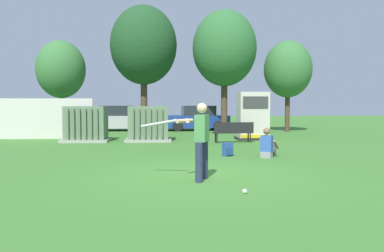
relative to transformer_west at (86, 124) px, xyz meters
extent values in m
plane|color=#3D752D|center=(4.57, -9.00, -0.79)|extent=(96.00, 96.00, 0.00)
cube|color=beige|center=(-2.38, 1.50, 0.21)|extent=(4.80, 0.12, 2.00)
cube|color=#9E9B93|center=(0.00, 0.01, -0.73)|extent=(2.10, 1.70, 0.12)
cube|color=#607A5B|center=(0.00, 0.01, 0.08)|extent=(1.80, 1.40, 1.50)
cube|color=#52684E|center=(-0.64, -0.75, 0.08)|extent=(0.06, 0.12, 1.27)
cube|color=#52684E|center=(-0.38, -0.75, 0.08)|extent=(0.06, 0.12, 1.27)
cube|color=#52684E|center=(-0.13, -0.75, 0.08)|extent=(0.06, 0.12, 1.27)
cube|color=#52684E|center=(0.13, -0.75, 0.08)|extent=(0.06, 0.12, 1.27)
cube|color=#52684E|center=(0.38, -0.75, 0.08)|extent=(0.06, 0.12, 1.27)
cube|color=#52684E|center=(0.64, -0.75, 0.08)|extent=(0.06, 0.12, 1.27)
cube|color=#9E9B93|center=(2.87, 0.02, -0.73)|extent=(2.10, 1.70, 0.12)
cube|color=#607A5B|center=(2.87, 0.02, 0.08)|extent=(1.80, 1.40, 1.50)
cube|color=#52684E|center=(2.23, -0.74, 0.08)|extent=(0.06, 0.12, 1.27)
cube|color=#52684E|center=(2.48, -0.74, 0.08)|extent=(0.06, 0.12, 1.27)
cube|color=#52684E|center=(2.74, -0.74, 0.08)|extent=(0.06, 0.12, 1.27)
cube|color=#52684E|center=(2.99, -0.74, 0.08)|extent=(0.06, 0.12, 1.27)
cube|color=#52684E|center=(3.25, -0.74, 0.08)|extent=(0.06, 0.12, 1.27)
cube|color=#52684E|center=(3.50, -0.74, 0.08)|extent=(0.06, 0.12, 1.27)
cube|color=#262626|center=(7.87, 0.50, -0.74)|extent=(1.60, 1.40, 0.10)
cube|color=beige|center=(7.87, 0.50, 0.41)|extent=(1.40, 1.20, 2.20)
cube|color=#383838|center=(7.87, -0.12, 1.02)|extent=(1.19, 0.04, 0.55)
cube|color=yellow|center=(7.87, -0.12, -0.59)|extent=(1.33, 0.04, 0.16)
cube|color=black|center=(6.65, -1.00, -0.34)|extent=(1.84, 0.62, 0.05)
cube|color=black|center=(6.68, -1.17, -0.09)|extent=(1.79, 0.26, 0.44)
cylinder|color=black|center=(5.88, -0.95, -0.58)|extent=(0.06, 0.06, 0.42)
cylinder|color=black|center=(7.40, -0.76, -0.58)|extent=(0.06, 0.06, 0.42)
cylinder|color=black|center=(5.91, -1.23, -0.58)|extent=(0.06, 0.06, 0.42)
cylinder|color=black|center=(7.43, -1.04, -0.58)|extent=(0.06, 0.06, 0.42)
cylinder|color=#282D4C|center=(4.44, -9.81, -0.35)|extent=(0.16, 0.16, 0.88)
cylinder|color=#282D4C|center=(4.61, -9.36, -0.35)|extent=(0.16, 0.16, 0.88)
cube|color=#4C8C4C|center=(4.52, -9.58, 0.39)|extent=(0.36, 0.46, 0.60)
sphere|color=#DBAD89|center=(4.52, -9.58, 0.84)|extent=(0.23, 0.23, 0.23)
cylinder|color=#DBAD89|center=(4.14, -9.54, 0.55)|extent=(0.41, 0.47, 0.09)
cylinder|color=#DBAD89|center=(4.20, -9.37, 0.55)|extent=(0.10, 0.54, 0.09)
cylinder|color=#B2B2B7|center=(3.53, -9.22, 0.48)|extent=(0.82, 0.35, 0.21)
sphere|color=#B2B2B7|center=(3.93, -9.36, 0.55)|extent=(0.08, 0.08, 0.08)
sphere|color=white|center=(5.23, -10.93, -0.74)|extent=(0.09, 0.09, 0.09)
cube|color=gray|center=(6.91, -5.99, -0.69)|extent=(0.42, 0.39, 0.20)
cube|color=#3359B2|center=(6.91, -5.99, -0.33)|extent=(0.42, 0.38, 0.52)
sphere|color=brown|center=(6.91, -5.99, 0.06)|extent=(0.22, 0.22, 0.22)
cylinder|color=gray|center=(6.96, -5.74, -0.57)|extent=(0.36, 0.45, 0.13)
cylinder|color=gray|center=(7.08, -5.56, -0.56)|extent=(0.26, 0.31, 0.46)
cylinder|color=gray|center=(7.12, -5.85, -0.57)|extent=(0.36, 0.45, 0.13)
cylinder|color=gray|center=(7.25, -5.67, -0.56)|extent=(0.26, 0.31, 0.46)
cylinder|color=brown|center=(6.84, -5.68, -0.37)|extent=(0.30, 0.39, 0.32)
cylinder|color=brown|center=(7.23, -5.93, -0.37)|extent=(0.30, 0.39, 0.32)
cube|color=#264C8C|center=(5.73, -5.48, -0.57)|extent=(0.37, 0.32, 0.44)
cube|color=navy|center=(5.79, -5.59, -0.63)|extent=(0.23, 0.15, 0.22)
cylinder|color=brown|center=(-2.56, 5.46, 0.38)|extent=(0.29, 0.29, 2.33)
ellipsoid|color=#387038|center=(-2.56, 5.46, 2.99)|extent=(2.87, 2.87, 3.40)
cylinder|color=#4C3828|center=(2.31, 5.75, 0.84)|extent=(0.40, 0.40, 3.26)
ellipsoid|color=#1E4723|center=(2.31, 5.75, 4.49)|extent=(4.01, 4.01, 4.76)
cylinder|color=#4C3828|center=(7.19, 5.52, 0.79)|extent=(0.39, 0.39, 3.15)
ellipsoid|color=#2D6633|center=(7.19, 5.52, 4.32)|extent=(3.88, 3.88, 4.60)
cylinder|color=#4C3828|center=(11.19, 5.73, 0.41)|extent=(0.29, 0.29, 2.40)
ellipsoid|color=#387038|center=(11.19, 5.73, 3.10)|extent=(2.95, 2.95, 3.50)
cube|color=#B2B2B7|center=(0.30, 7.32, -0.21)|extent=(4.20, 1.70, 0.80)
cube|color=#262B33|center=(0.45, 7.32, 0.51)|extent=(2.10, 1.56, 0.64)
cylinder|color=black|center=(-1.00, 6.47, -0.47)|extent=(0.64, 0.22, 0.64)
cylinder|color=black|center=(-1.00, 8.17, -0.47)|extent=(0.64, 0.22, 0.64)
cylinder|color=black|center=(1.61, 6.47, -0.47)|extent=(0.64, 0.22, 0.64)
cylinder|color=black|center=(1.61, 8.17, -0.47)|extent=(0.64, 0.22, 0.64)
cube|color=navy|center=(5.61, 7.37, -0.21)|extent=(4.31, 1.99, 0.80)
cube|color=#262B33|center=(5.76, 7.38, 0.51)|extent=(2.21, 1.71, 0.64)
cylinder|color=black|center=(4.37, 6.43, -0.47)|extent=(0.65, 0.26, 0.64)
cylinder|color=black|center=(4.25, 8.12, -0.47)|extent=(0.65, 0.26, 0.64)
cylinder|color=black|center=(6.97, 6.61, -0.47)|extent=(0.65, 0.26, 0.64)
cylinder|color=black|center=(6.85, 8.31, -0.47)|extent=(0.65, 0.26, 0.64)
camera|label=1|loc=(3.77, -18.29, 0.92)|focal=36.69mm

